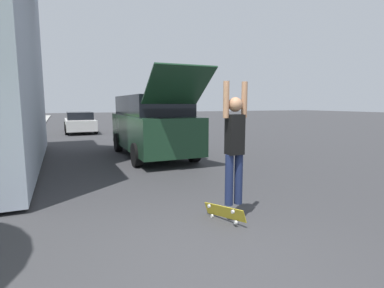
# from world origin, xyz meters

# --- Properties ---
(ground_plane) EXTENTS (120.00, 120.00, 0.00)m
(ground_plane) POSITION_xyz_m (0.00, 0.00, 0.00)
(ground_plane) COLOR #333335
(suv_parked) EXTENTS (2.08, 5.73, 2.81)m
(suv_parked) POSITION_xyz_m (1.51, 7.15, 1.13)
(suv_parked) COLOR #193823
(suv_parked) RESTS_ON ground_plane
(car_down_street) EXTENTS (1.85, 4.44, 1.31)m
(car_down_street) POSITION_xyz_m (-0.29, 17.40, 0.65)
(car_down_street) COLOR silver
(car_down_street) RESTS_ON ground_plane
(skateboarder) EXTENTS (0.41, 0.22, 1.91)m
(skateboarder) POSITION_xyz_m (1.03, 0.92, 1.26)
(skateboarder) COLOR #192347
(skateboarder) RESTS_ON ground_plane
(skateboard) EXTENTS (0.34, 0.78, 0.30)m
(skateboard) POSITION_xyz_m (0.88, 0.95, 0.15)
(skateboard) COLOR #A89323
(skateboard) RESTS_ON ground_plane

